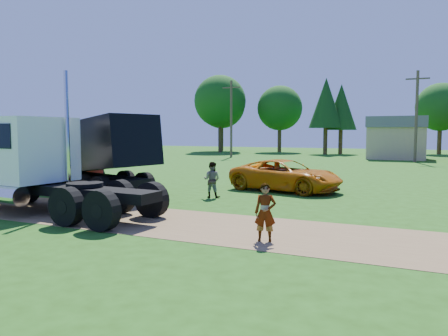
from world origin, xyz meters
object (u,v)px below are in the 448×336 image
at_px(navy_truck, 42,155).
at_px(orange_pickup, 286,175).
at_px(white_semi_tractor, 31,164).
at_px(spectator_a, 265,213).
at_px(black_dump_truck, 88,152).

xyz_separation_m(navy_truck, orange_pickup, (13.08, 3.48, -0.89)).
relative_size(white_semi_tractor, orange_pickup, 1.54).
bearing_deg(white_semi_tractor, spectator_a, -0.06).
xyz_separation_m(white_semi_tractor, spectator_a, (9.45, -0.57, -0.99)).
xyz_separation_m(white_semi_tractor, orange_pickup, (6.91, 9.61, -0.99)).
height_order(black_dump_truck, navy_truck, black_dump_truck).
relative_size(orange_pickup, spectator_a, 3.56).
bearing_deg(orange_pickup, spectator_a, -153.87).
height_order(navy_truck, spectator_a, navy_truck).
height_order(white_semi_tractor, black_dump_truck, white_semi_tractor).
bearing_deg(black_dump_truck, navy_truck, 175.51).
bearing_deg(orange_pickup, black_dump_truck, 136.24).
distance_m(navy_truck, orange_pickup, 13.56).
distance_m(black_dump_truck, spectator_a, 11.62).
bearing_deg(black_dump_truck, white_semi_tractor, -59.33).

